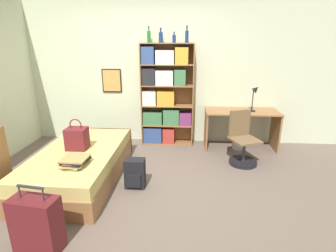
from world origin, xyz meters
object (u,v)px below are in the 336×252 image
object	(u,v)px
bed	(81,164)
desk	(241,122)
bookcase	(164,96)
book_stack_on_bed	(75,161)
backpack	(135,174)
waste_bin	(239,141)
bottle_clear	(174,39)
desk_lamp	(255,93)
handbag	(77,138)
bottle_blue	(187,36)
suitcase	(37,224)
bottle_green	(149,36)
bottle_brown	(161,37)
desk_chair	(242,147)

from	to	relation	value
bed	desk	world-z (taller)	desk
bookcase	book_stack_on_bed	bearing A→B (deg)	-115.23
backpack	waste_bin	xyz separation A→B (m)	(1.64, 1.47, -0.06)
bottle_clear	desk_lamp	xyz separation A→B (m)	(1.42, -0.14, -0.91)
desk	waste_bin	size ratio (longest dim) A/B	4.59
handbag	bookcase	size ratio (longest dim) A/B	0.24
handbag	bottle_blue	distance (m)	2.47
desk	suitcase	bearing A→B (deg)	-130.84
bed	bottle_green	xyz separation A→B (m)	(0.81, 1.46, 1.75)
bottle_blue	waste_bin	world-z (taller)	bottle_blue
bottle_green	desk	distance (m)	2.23
book_stack_on_bed	waste_bin	size ratio (longest dim) A/B	1.30
book_stack_on_bed	backpack	distance (m)	0.78
suitcase	bottle_blue	size ratio (longest dim) A/B	2.41
bottle_blue	waste_bin	distance (m)	2.09
bottle_brown	backpack	size ratio (longest dim) A/B	0.62
desk	bookcase	bearing A→B (deg)	174.45
desk_chair	desk_lamp	bearing A→B (deg)	66.81
bookcase	bottle_green	distance (m)	1.08
bottle_brown	desk_lamp	bearing A→B (deg)	-6.36
bottle_clear	suitcase	bearing A→B (deg)	-111.32
suitcase	bottle_blue	world-z (taller)	bottle_blue
bed	desk_chair	size ratio (longest dim) A/B	2.35
bottle_brown	backpack	bearing A→B (deg)	-96.29
bottle_green	bottle_blue	distance (m)	0.66
handbag	bottle_brown	bearing A→B (deg)	54.72
book_stack_on_bed	backpack	bearing A→B (deg)	22.57
bottle_brown	desk_chair	xyz separation A→B (m)	(1.38, -0.83, -1.69)
desk_lamp	waste_bin	bearing A→B (deg)	-166.73
bookcase	bottle_clear	xyz separation A→B (m)	(0.18, -0.01, 1.01)
bed	bottle_green	distance (m)	2.42
bottle_brown	suitcase	bearing A→B (deg)	-106.77
waste_bin	bottle_clear	bearing A→B (deg)	171.37
bottle_green	desk_lamp	size ratio (longest dim) A/B	0.58
book_stack_on_bed	bottle_brown	distance (m)	2.62
bottle_blue	desk_chair	distance (m)	2.08
bed	bottle_blue	xyz separation A→B (m)	(1.47, 1.43, 1.76)
bed	suitcase	distance (m)	1.39
desk	backpack	world-z (taller)	desk
book_stack_on_bed	desk_lamp	distance (m)	3.14
desk	backpack	xyz separation A→B (m)	(-1.65, -1.53, -0.30)
book_stack_on_bed	bookcase	xyz separation A→B (m)	(0.92, 1.94, 0.44)
suitcase	bottle_brown	distance (m)	3.44
bottle_green	suitcase	bearing A→B (deg)	-103.13
desk	desk_lamp	xyz separation A→B (m)	(0.20, -0.01, 0.52)
bottle_green	waste_bin	size ratio (longest dim) A/B	0.98
desk	bottle_blue	bearing A→B (deg)	173.58
bed	suitcase	xyz separation A→B (m)	(0.15, -1.38, 0.06)
bottle_brown	bottle_clear	bearing A→B (deg)	-11.94
suitcase	bed	bearing A→B (deg)	96.14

